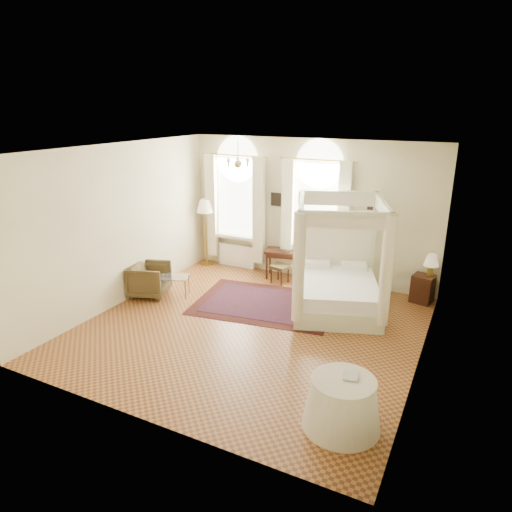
{
  "coord_description": "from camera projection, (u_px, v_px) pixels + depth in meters",
  "views": [
    {
      "loc": [
        3.56,
        -6.88,
        4.0
      ],
      "look_at": [
        -0.1,
        0.4,
        1.3
      ],
      "focal_mm": 32.0,
      "sensor_mm": 36.0,
      "label": 1
    }
  ],
  "objects": [
    {
      "name": "wall_pictures",
      "position": [
        313.0,
        201.0,
        10.5
      ],
      "size": [
        2.54,
        0.03,
        0.39
      ],
      "color": "black",
      "rests_on": "room_walls"
    },
    {
      "name": "oriental_rug",
      "position": [
        265.0,
        303.0,
        9.65
      ],
      "size": [
        3.14,
        2.45,
        0.01
      ],
      "color": "#3C120E",
      "rests_on": "ground"
    },
    {
      "name": "writing_desk",
      "position": [
        285.0,
        254.0,
        10.91
      ],
      "size": [
        1.03,
        0.69,
        0.7
      ],
      "color": "#3C1C10",
      "rests_on": "ground"
    },
    {
      "name": "canopy_bed",
      "position": [
        337.0,
        286.0,
        9.21
      ],
      "size": [
        2.3,
        2.54,
        2.28
      ],
      "color": "beige",
      "rests_on": "ground"
    },
    {
      "name": "coffee_table",
      "position": [
        174.0,
        278.0,
        9.95
      ],
      "size": [
        0.78,
        0.67,
        0.45
      ],
      "color": "white",
      "rests_on": "ground"
    },
    {
      "name": "nightstand_lamp",
      "position": [
        432.0,
        262.0,
        9.5
      ],
      "size": [
        0.31,
        0.31,
        0.45
      ],
      "color": "#AC8D39",
      "rests_on": "nightstand"
    },
    {
      "name": "nightstand",
      "position": [
        422.0,
        289.0,
        9.66
      ],
      "size": [
        0.48,
        0.45,
        0.6
      ],
      "primitive_type": "cube",
      "rotation": [
        0.0,
        0.0,
        -0.2
      ],
      "color": "#3C1C10",
      "rests_on": "ground"
    },
    {
      "name": "laptop",
      "position": [
        285.0,
        250.0,
        10.82
      ],
      "size": [
        0.36,
        0.24,
        0.03
      ],
      "primitive_type": "imported",
      "rotation": [
        0.0,
        0.0,
        3.07
      ],
      "color": "black",
      "rests_on": "writing_desk"
    },
    {
      "name": "window_left",
      "position": [
        236.0,
        211.0,
        11.39
      ],
      "size": [
        1.62,
        0.27,
        3.29
      ],
      "color": "white",
      "rests_on": "room_walls"
    },
    {
      "name": "room_walls",
      "position": [
        251.0,
        226.0,
        7.99
      ],
      "size": [
        6.0,
        6.0,
        6.0
      ],
      "color": "#F5E8BA",
      "rests_on": "ground"
    },
    {
      "name": "side_table",
      "position": [
        342.0,
        403.0,
        5.88
      ],
      "size": [
        1.02,
        1.02,
        0.7
      ],
      "color": "silver",
      "rests_on": "ground"
    },
    {
      "name": "chandelier",
      "position": [
        238.0,
        163.0,
        9.1
      ],
      "size": [
        0.51,
        0.45,
        0.5
      ],
      "color": "#AC8D39",
      "rests_on": "room_walls"
    },
    {
      "name": "stool",
      "position": [
        280.0,
        268.0,
        10.68
      ],
      "size": [
        0.45,
        0.45,
        0.44
      ],
      "color": "#4A3A1F",
      "rests_on": "ground"
    },
    {
      "name": "armchair",
      "position": [
        150.0,
        280.0,
        9.97
      ],
      "size": [
        1.01,
        1.0,
        0.73
      ],
      "primitive_type": "imported",
      "rotation": [
        0.0,
        0.0,
        1.9
      ],
      "color": "#47381E",
      "rests_on": "ground"
    },
    {
      "name": "floor_lamp",
      "position": [
        205.0,
        209.0,
        11.59
      ],
      "size": [
        0.45,
        0.45,
        1.73
      ],
      "color": "#AC8D39",
      "rests_on": "ground"
    },
    {
      "name": "ground",
      "position": [
        251.0,
        328.0,
        8.61
      ],
      "size": [
        6.0,
        6.0,
        0.0
      ],
      "primitive_type": "plane",
      "color": "#985D2C",
      "rests_on": "ground"
    },
    {
      "name": "book",
      "position": [
        344.0,
        375.0,
        5.85
      ],
      "size": [
        0.22,
        0.27,
        0.02
      ],
      "primitive_type": "imported",
      "rotation": [
        0.0,
        0.0,
        0.15
      ],
      "color": "black",
      "rests_on": "side_table"
    },
    {
      "name": "window_right",
      "position": [
        316.0,
        220.0,
        10.49
      ],
      "size": [
        1.62,
        0.27,
        3.29
      ],
      "color": "white",
      "rests_on": "room_walls"
    }
  ]
}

